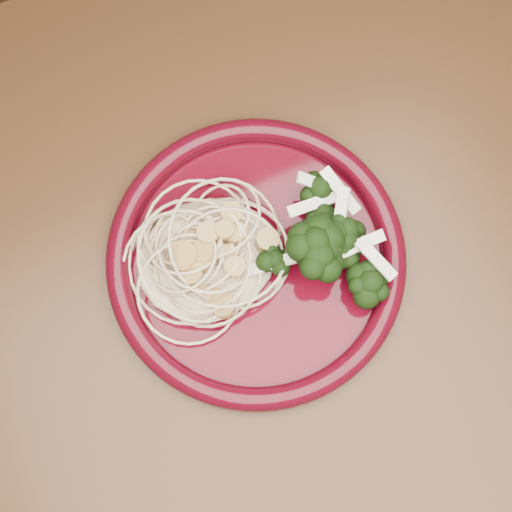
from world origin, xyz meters
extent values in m
plane|color=#50311B|center=(0.00, 0.00, 0.00)|extent=(3.50, 3.50, 0.00)
cube|color=#472814|center=(0.00, 0.00, 0.73)|extent=(1.20, 0.80, 0.04)
cylinder|color=#472814|center=(0.55, 0.35, 0.35)|extent=(0.06, 0.06, 0.71)
cylinder|color=#470410|center=(-0.02, 0.06, 0.75)|extent=(0.34, 0.34, 0.01)
torus|color=#470410|center=(-0.02, 0.06, 0.76)|extent=(0.35, 0.35, 0.02)
ellipsoid|color=beige|center=(-0.06, 0.07, 0.77)|extent=(0.16, 0.15, 0.03)
ellipsoid|color=black|center=(0.03, 0.03, 0.78)|extent=(0.14, 0.16, 0.05)
camera|label=1|loc=(-0.08, -0.08, 1.37)|focal=50.00mm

